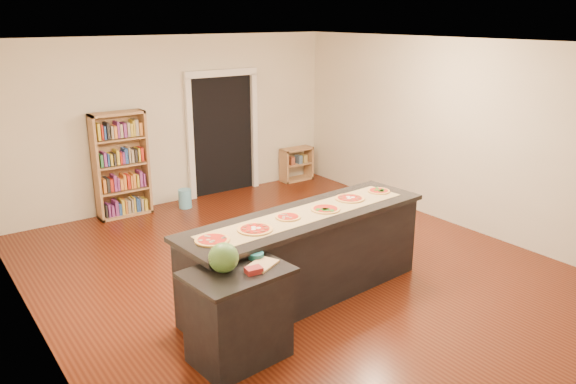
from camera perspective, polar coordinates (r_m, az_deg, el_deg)
room at (r=6.72m, az=0.99°, el=2.83°), size 6.00×7.00×2.80m
doorway at (r=10.09m, az=-6.67°, el=6.56°), size 1.40×0.09×2.21m
kitchen_island at (r=6.39m, az=1.84°, el=-6.46°), size 3.06×0.83×1.01m
side_counter at (r=5.33m, az=-5.06°, el=-12.32°), size 0.92×0.67×0.91m
bookshelf at (r=9.26m, az=-16.59°, el=2.65°), size 0.84×0.30×1.68m
low_shelf at (r=10.96m, az=0.87°, el=2.85°), size 0.65×0.28×0.65m
waste_bin at (r=9.58m, az=-10.42°, el=-0.66°), size 0.22×0.22×0.32m
kraft_paper at (r=6.20m, az=1.90°, el=-2.22°), size 2.69×0.70×0.00m
watermelon at (r=5.05m, az=-6.56°, el=-6.65°), size 0.27×0.27×0.27m
cutting_board at (r=5.19m, az=-2.63°, el=-7.38°), size 0.36×0.31×0.02m
package_red at (r=5.05m, az=-3.50°, el=-7.94°), size 0.16×0.12×0.05m
package_teal at (r=5.33m, az=-3.26°, el=-6.46°), size 0.15×0.15×0.06m
pizza_a at (r=5.51m, az=-7.70°, el=-4.84°), size 0.35×0.35×0.02m
pizza_b at (r=5.74m, az=-3.37°, el=-3.79°), size 0.35×0.35×0.02m
pizza_c at (r=6.06m, az=-0.00°, el=-2.55°), size 0.29×0.29×0.02m
pizza_d at (r=6.32m, az=3.82°, el=-1.74°), size 0.34×0.34×0.02m
pizza_e at (r=6.71m, az=6.29°, el=-0.64°), size 0.35×0.35×0.02m
pizza_f at (r=7.04m, az=9.20°, el=0.11°), size 0.29×0.29×0.02m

